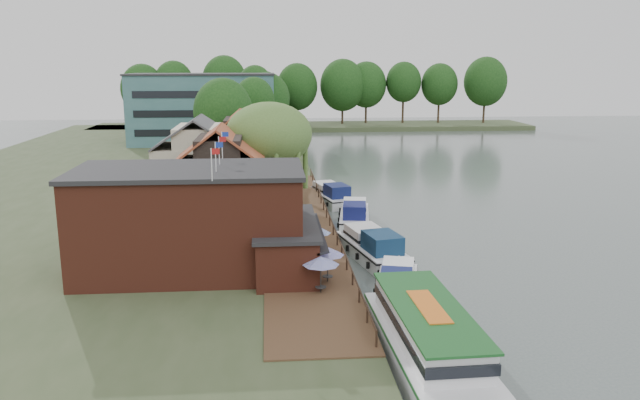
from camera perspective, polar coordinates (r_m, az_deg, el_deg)
name	(u,v)px	position (r m, az deg, el deg)	size (l,w,h in m)	color
ground	(415,273)	(46.74, 8.64, -6.65)	(260.00, 260.00, 0.00)	#4A5653
land_bank	(112,183)	(81.63, -18.45, 1.47)	(50.00, 140.00, 1.00)	#384728
quay_deck	(299,227)	(54.83, -1.91, -2.48)	(6.00, 50.00, 0.10)	#47301E
quay_rail	(329,220)	(55.39, 0.85, -1.84)	(0.20, 49.00, 1.00)	black
pub	(220,220)	(43.36, -9.15, -1.77)	(20.00, 11.00, 7.30)	maroon
hotel_block	(203,108)	(113.77, -10.63, 8.24)	(25.40, 12.40, 12.30)	#38666B
cottage_a	(221,173)	(57.94, -9.08, 2.44)	(8.60, 7.60, 8.50)	black
cottage_b	(199,157)	(68.05, -11.00, 3.85)	(9.60, 8.60, 8.50)	beige
cottage_c	(240,146)	(76.63, -7.31, 4.93)	(7.60, 7.60, 8.50)	black
willow	(269,154)	(62.56, -4.66, 4.19)	(8.60, 8.60, 10.43)	#476B2D
umbrella_0	(321,275)	(39.08, 0.07, -6.83)	(2.32, 2.32, 2.38)	navy
umbrella_1	(328,264)	(40.96, 0.70, -5.91)	(2.18, 2.18, 2.38)	#1E1A91
umbrella_2	(309,252)	(43.62, -0.98, -4.75)	(2.11, 2.11, 2.38)	navy
umbrella_3	(317,241)	(46.04, -0.23, -3.81)	(2.02, 2.02, 2.38)	navy
umbrella_4	(304,227)	(49.89, -1.47, -2.53)	(2.26, 2.26, 2.38)	navy
cruiser_0	(397,280)	(41.91, 7.05, -7.29)	(2.97, 9.20, 2.20)	white
cruiser_1	(372,243)	(49.46, 4.81, -3.92)	(3.37, 10.43, 2.55)	white
cruiser_2	(355,211)	(60.06, 3.18, -1.05)	(3.10, 9.60, 2.31)	white
cruiser_3	(331,192)	(68.74, 1.02, 0.72)	(3.14, 9.72, 2.35)	white
tour_boat	(432,341)	(32.32, 10.17, -12.59)	(4.19, 14.89, 3.25)	silver
swan	(386,326)	(37.12, 6.08, -11.42)	(0.44, 0.44, 0.44)	white
bank_tree_0	(223,123)	(87.24, -8.82, 7.01)	(8.15, 8.15, 12.16)	#143811
bank_tree_1	(226,121)	(93.92, -8.62, 7.12)	(7.15, 7.15, 11.24)	#143811
bank_tree_2	(254,114)	(102.96, -6.02, 7.84)	(6.66, 6.66, 11.91)	#143811
bank_tree_3	(267,105)	(119.34, -4.86, 8.62)	(8.60, 8.60, 12.39)	#143811
bank_tree_4	(255,99)	(130.65, -5.92, 9.20)	(7.15, 7.15, 13.64)	#143811
bank_tree_5	(264,100)	(136.55, -5.11, 9.10)	(8.20, 8.20, 12.38)	#143811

